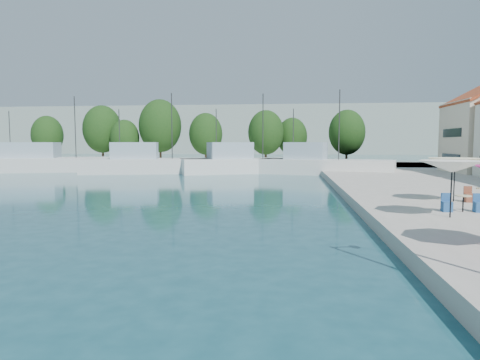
# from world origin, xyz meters

# --- Properties ---
(quay_far) EXTENTS (90.00, 16.00, 0.60)m
(quay_far) POSITION_xyz_m (-8.00, 67.00, 0.30)
(quay_far) COLOR #A4A094
(quay_far) RESTS_ON ground
(hill_west) EXTENTS (180.00, 40.00, 16.00)m
(hill_west) POSITION_xyz_m (-30.00, 160.00, 8.00)
(hill_west) COLOR #929F95
(hill_west) RESTS_ON ground
(hill_east) EXTENTS (140.00, 40.00, 12.00)m
(hill_east) POSITION_xyz_m (40.00, 180.00, 6.00)
(hill_east) COLOR #929F95
(hill_east) RESTS_ON ground
(trawler_01) EXTENTS (23.62, 12.29, 10.20)m
(trawler_01) POSITION_xyz_m (-28.42, 55.33, 1.07)
(trawler_01) COLOR silver
(trawler_01) RESTS_ON ground
(trawler_02) EXTENTS (18.59, 8.73, 10.20)m
(trawler_02) POSITION_xyz_m (-14.23, 53.52, 1.07)
(trawler_02) COLOR silver
(trawler_02) RESTS_ON ground
(trawler_03) EXTENTS (17.40, 10.61, 10.20)m
(trawler_03) POSITION_xyz_m (-2.93, 55.24, 1.07)
(trawler_03) COLOR silver
(trawler_03) RESTS_ON ground
(trawler_04) EXTENTS (16.02, 8.09, 10.20)m
(trawler_04) POSITION_xyz_m (6.13, 53.53, 1.07)
(trawler_04) COLOR silver
(trawler_04) RESTS_ON ground
(tree_01) EXTENTS (5.21, 5.21, 7.72)m
(tree_01) POSITION_xyz_m (-38.66, 71.32, 5.05)
(tree_01) COLOR #3F2B19
(tree_01) RESTS_ON quay_far
(tree_02) EXTENTS (6.31, 6.31, 9.35)m
(tree_02) POSITION_xyz_m (-28.72, 71.06, 6.00)
(tree_02) COLOR #3F2B19
(tree_02) RESTS_ON quay_far
(tree_03) EXTENTS (4.65, 4.65, 6.88)m
(tree_03) POSITION_xyz_m (-24.26, 69.58, 4.57)
(tree_03) COLOR #3F2B19
(tree_03) RESTS_ON quay_far
(tree_04) EXTENTS (6.86, 6.86, 10.15)m
(tree_04) POSITION_xyz_m (-18.58, 70.42, 6.46)
(tree_04) COLOR #3F2B19
(tree_04) RESTS_ON quay_far
(tree_05) EXTENTS (5.31, 5.31, 7.85)m
(tree_05) POSITION_xyz_m (-10.89, 69.66, 5.13)
(tree_05) COLOR #3F2B19
(tree_05) RESTS_ON quay_far
(tree_06) EXTENTS (5.53, 5.53, 8.18)m
(tree_06) POSITION_xyz_m (-1.33, 69.15, 5.32)
(tree_06) COLOR #3F2B19
(tree_06) RESTS_ON quay_far
(tree_07) EXTENTS (4.84, 4.84, 7.16)m
(tree_07) POSITION_xyz_m (2.73, 71.98, 4.73)
(tree_07) COLOR #3F2B19
(tree_07) RESTS_ON quay_far
(tree_08) EXTENTS (5.54, 5.54, 8.20)m
(tree_08) POSITION_xyz_m (11.07, 69.97, 5.33)
(tree_08) COLOR #3F2B19
(tree_08) RESTS_ON quay_far
(umbrella_white) EXTENTS (2.71, 2.71, 2.41)m
(umbrella_white) POSITION_xyz_m (9.18, 21.34, 2.75)
(umbrella_white) COLOR black
(umbrella_white) RESTS_ON quay_right
(umbrella_cream) EXTENTS (2.84, 2.84, 2.34)m
(umbrella_cream) POSITION_xyz_m (11.17, 26.50, 2.69)
(umbrella_cream) COLOR black
(umbrella_cream) RESTS_ON quay_right
(cafe_table_02) EXTENTS (1.82, 0.70, 0.76)m
(cafe_table_02) POSITION_xyz_m (10.30, 22.95, 0.89)
(cafe_table_02) COLOR black
(cafe_table_02) RESTS_ON quay_right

